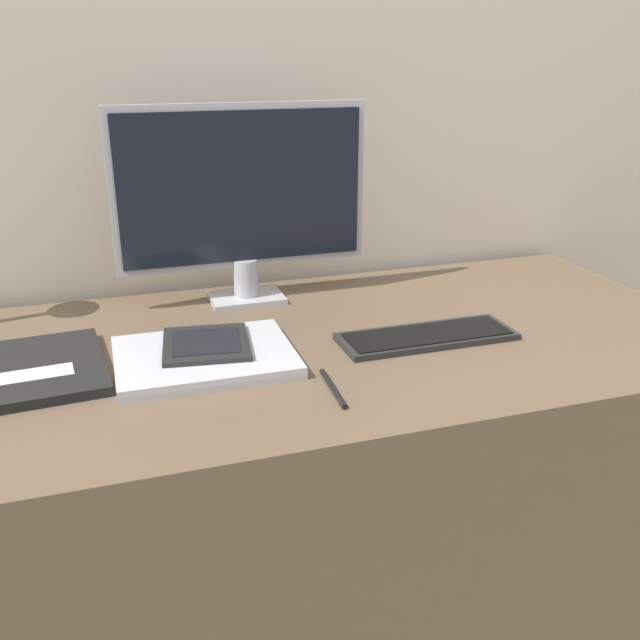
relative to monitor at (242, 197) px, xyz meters
The scene contains 8 objects.
wall_back 0.32m from the monitor, 67.62° to the left, with size 3.60×0.05×2.40m.
desk 0.64m from the monitor, 75.60° to the right, with size 1.58×0.74×0.71m.
monitor is the anchor object (origin of this frame).
keyboard 0.48m from the monitor, 49.97° to the right, with size 0.33×0.12×0.01m.
laptop 0.40m from the monitor, 115.09° to the right, with size 0.31×0.24×0.02m.
ereader 0.37m from the monitor, 115.57° to the right, with size 0.17×0.18×0.01m.
notebook 0.54m from the monitor, 148.33° to the right, with size 0.24×0.29×0.02m.
pen 0.52m from the monitor, 85.63° to the right, with size 0.02×0.14×0.01m.
Camera 1 is at (-0.37, -1.03, 1.22)m, focal length 40.00 mm.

